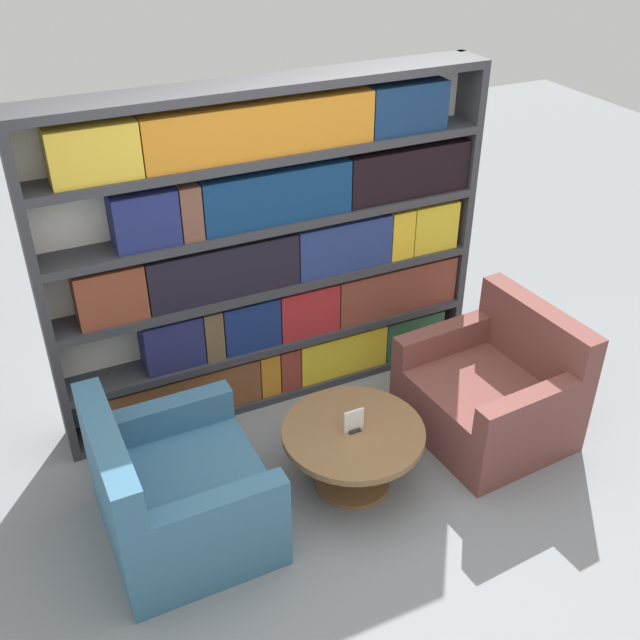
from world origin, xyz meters
The scene contains 6 objects.
ground_plane centered at (0.00, 0.00, 0.00)m, with size 14.00×14.00×0.00m, color gray.
bookshelf centered at (0.05, 1.36, 1.01)m, with size 2.74×0.30×2.07m.
armchair_left centered at (-0.95, 0.40, 0.28)m, with size 0.82×0.91×0.81m.
armchair_right centered at (1.05, 0.40, 0.28)m, with size 0.87×0.96×0.81m.
coffee_table centered at (0.05, 0.34, 0.28)m, with size 0.80×0.80×0.40m.
table_sign centered at (0.05, 0.34, 0.45)m, with size 0.12×0.06×0.14m.
Camera 1 is at (-1.47, -2.44, 3.10)m, focal length 42.00 mm.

